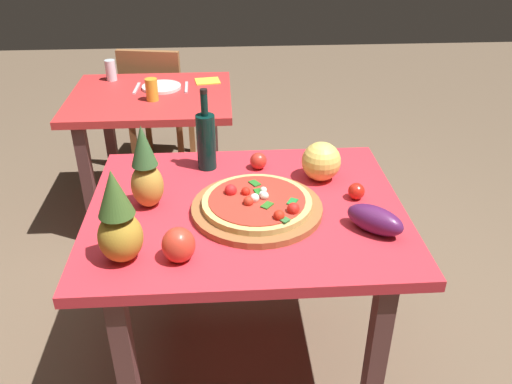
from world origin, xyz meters
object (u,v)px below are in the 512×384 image
at_px(background_table, 152,115).
at_px(drinking_glass_juice, 152,90).
at_px(pizza_board, 257,208).
at_px(fork_utensil, 137,88).
at_px(pizza, 257,202).
at_px(display_table, 246,227).
at_px(pineapple_left, 118,221).
at_px(melon, 321,161).
at_px(dinner_plate, 162,87).
at_px(napkin_folded, 207,81).
at_px(eggplant, 375,220).
at_px(dining_chair, 157,101).
at_px(pineapple_right, 146,171).
at_px(tomato_at_corner, 356,191).
at_px(drinking_glass_water, 111,70).
at_px(tomato_by_bottle, 258,161).
at_px(bell_pepper, 179,245).
at_px(knife_utensil, 186,87).
at_px(wine_bottle, 206,140).

relative_size(background_table, drinking_glass_juice, 7.49).
relative_size(pizza_board, fork_utensil, 2.56).
bearing_deg(pizza, background_table, 112.14).
distance_m(display_table, pineapple_left, 0.54).
height_order(melon, dinner_plate, melon).
height_order(pineapple_left, napkin_folded, pineapple_left).
xyz_separation_m(pizza_board, eggplant, (0.38, -0.15, 0.03)).
xyz_separation_m(eggplant, dinner_plate, (-0.83, 1.49, -0.04)).
relative_size(dining_chair, pineapple_right, 2.74).
xyz_separation_m(eggplant, fork_utensil, (-0.97, 1.49, -0.04)).
relative_size(tomato_at_corner, drinking_glass_water, 0.51).
bearing_deg(dining_chair, pizza, 116.97).
xyz_separation_m(tomato_by_bottle, dinner_plate, (-0.48, 1.01, -0.03)).
bearing_deg(bell_pepper, tomato_at_corner, 27.31).
height_order(background_table, drinking_glass_juice, drinking_glass_juice).
distance_m(tomato_by_bottle, fork_utensil, 1.19).
xyz_separation_m(drinking_glass_water, knife_utensil, (0.45, -0.17, -0.06)).
xyz_separation_m(display_table, dinner_plate, (-0.42, 1.30, 0.10)).
xyz_separation_m(dining_chair, bell_pepper, (0.30, -2.11, 0.31)).
relative_size(tomato_at_corner, tomato_by_bottle, 0.90).
bearing_deg(pizza, tomato_by_bottle, 85.39).
bearing_deg(drinking_glass_juice, pizza_board, -67.23).
relative_size(pineapple_left, napkin_folded, 2.20).
height_order(tomato_at_corner, fork_utensil, tomato_at_corner).
height_order(drinking_glass_juice, dinner_plate, drinking_glass_juice).
relative_size(background_table, fork_utensil, 4.92).
bearing_deg(drinking_glass_water, display_table, -63.84).
height_order(melon, tomato_at_corner, melon).
bearing_deg(eggplant, fork_utensil, 123.15).
bearing_deg(tomato_at_corner, fork_utensil, 127.00).
height_order(dining_chair, wine_bottle, wine_bottle).
bearing_deg(fork_utensil, dining_chair, 87.73).
bearing_deg(background_table, pineapple_left, -86.97).
relative_size(display_table, background_table, 1.27).
xyz_separation_m(wine_bottle, tomato_by_bottle, (0.21, -0.02, -0.09)).
bearing_deg(drinking_glass_water, pizza, -63.30).
relative_size(melon, drinking_glass_water, 1.27).
relative_size(eggplant, dinner_plate, 0.91).
height_order(wine_bottle, knife_utensil, wine_bottle).
distance_m(bell_pepper, napkin_folded, 1.70).
bearing_deg(tomato_at_corner, tomato_by_bottle, 142.46).
relative_size(pineapple_left, drinking_glass_juice, 2.61).
bearing_deg(drinking_glass_water, tomato_by_bottle, -56.35).
distance_m(background_table, drinking_glass_juice, 0.21).
bearing_deg(knife_utensil, pizza, -78.62).
bearing_deg(bell_pepper, knife_utensil, 92.04).
bearing_deg(pizza_board, pineapple_left, -150.22).
bearing_deg(fork_utensil, knife_utensil, 2.34).
bearing_deg(napkin_folded, fork_utensil, -165.31).
bearing_deg(dining_chair, napkin_folded, 141.70).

